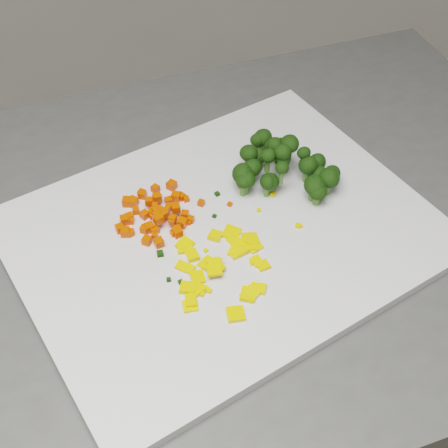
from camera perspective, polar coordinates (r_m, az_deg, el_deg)
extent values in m
cube|color=#4B4B48|center=(1.16, -0.20, -15.25)|extent=(1.05, 0.81, 0.90)
cube|color=silver|center=(0.77, 0.00, -0.84)|extent=(0.60, 0.54, 0.01)
cube|color=#E73602|center=(0.77, -3.06, 0.42)|extent=(0.01, 0.01, 0.01)
cube|color=#E73602|center=(0.80, -6.60, 1.95)|extent=(0.01, 0.01, 0.01)
cube|color=#E73602|center=(0.77, -6.82, -0.32)|extent=(0.01, 0.01, 0.01)
cube|color=#E73602|center=(0.76, -6.35, -1.07)|extent=(0.01, 0.01, 0.01)
cube|color=#E73602|center=(0.77, -4.72, 0.47)|extent=(0.01, 0.01, 0.01)
cube|color=#E73602|center=(0.79, -6.56, 1.06)|extent=(0.01, 0.01, 0.01)
cube|color=#E73602|center=(0.78, -6.34, 1.66)|extent=(0.01, 0.01, 0.01)
cube|color=#E73602|center=(0.78, -6.33, 1.32)|extent=(0.01, 0.01, 0.01)
cube|color=#E73602|center=(0.78, -5.53, 1.14)|extent=(0.01, 0.01, 0.01)
cube|color=#E73602|center=(0.80, -3.90, 2.52)|extent=(0.01, 0.01, 0.01)
cube|color=#E73602|center=(0.79, -2.11, 1.94)|extent=(0.01, 0.01, 0.01)
cube|color=#E73602|center=(0.78, -7.28, 0.84)|extent=(0.01, 0.01, 0.01)
cube|color=#E73602|center=(0.78, -9.08, 0.36)|extent=(0.01, 0.01, 0.01)
cube|color=#E73602|center=(0.80, -4.42, 2.51)|extent=(0.01, 0.01, 0.01)
cube|color=#E73602|center=(0.76, -4.62, -0.80)|extent=(0.01, 0.01, 0.01)
cube|color=#E73602|center=(0.76, -6.34, -0.58)|extent=(0.01, 0.01, 0.01)
cube|color=#E73602|center=(0.78, -5.22, 1.33)|extent=(0.01, 0.01, 0.01)
cube|color=#E73602|center=(0.78, -3.57, 0.86)|extent=(0.01, 0.01, 0.01)
cube|color=#E73602|center=(0.81, -6.04, 2.57)|extent=(0.01, 0.01, 0.01)
cube|color=#E73602|center=(0.77, -5.65, 0.81)|extent=(0.01, 0.01, 0.01)
cube|color=#E73602|center=(0.77, -6.20, 0.65)|extent=(0.01, 0.01, 0.01)
cube|color=#E73602|center=(0.75, -7.06, -1.51)|extent=(0.01, 0.01, 0.01)
cube|color=#E73602|center=(0.81, -6.07, 2.41)|extent=(0.01, 0.01, 0.01)
cube|color=#E73602|center=(0.80, -5.10, 2.14)|extent=(0.01, 0.01, 0.01)
cube|color=#E73602|center=(0.77, -8.55, -0.83)|extent=(0.01, 0.01, 0.01)
cube|color=#E73602|center=(0.77, -5.40, 1.07)|extent=(0.01, 0.01, 0.01)
cube|color=#E73602|center=(0.80, -8.85, 2.03)|extent=(0.01, 0.01, 0.01)
cube|color=#E73602|center=(0.80, -8.31, 1.92)|extent=(0.01, 0.01, 0.01)
cube|color=#E73602|center=(0.79, -6.11, 2.43)|extent=(0.01, 0.01, 0.01)
cube|color=#E73602|center=(0.76, -4.29, -0.56)|extent=(0.01, 0.01, 0.01)
cube|color=#E73602|center=(0.79, -5.04, 1.56)|extent=(0.01, 0.01, 0.01)
cube|color=#E73602|center=(0.77, -8.51, -0.75)|extent=(0.01, 0.01, 0.01)
cube|color=#E73602|center=(0.78, -8.52, 0.32)|extent=(0.01, 0.01, 0.01)
cube|color=#E73602|center=(0.82, -6.35, 3.27)|extent=(0.01, 0.01, 0.01)
cube|color=#E73602|center=(0.77, -7.30, -0.46)|extent=(0.01, 0.01, 0.01)
cube|color=#E73602|center=(0.75, -5.97, -1.70)|extent=(0.01, 0.01, 0.01)
cube|color=#E73602|center=(0.81, -6.26, 2.56)|extent=(0.01, 0.01, 0.01)
cube|color=#E73602|center=(0.80, -8.30, 2.05)|extent=(0.01, 0.01, 0.01)
cube|color=#E73602|center=(0.77, -9.50, -0.40)|extent=(0.01, 0.01, 0.01)
cube|color=#E73602|center=(0.76, -6.03, 0.45)|extent=(0.01, 0.01, 0.01)
cube|color=#E73602|center=(0.76, -4.27, -0.80)|extent=(0.01, 0.01, 0.01)
cube|color=#E73602|center=(0.78, -6.55, 0.77)|extent=(0.01, 0.01, 0.01)
cube|color=#E73602|center=(0.78, -6.02, 0.91)|extent=(0.01, 0.01, 0.01)
cube|color=#E73602|center=(0.80, -3.47, 2.30)|extent=(0.01, 0.01, 0.01)
cube|color=#E73602|center=(0.81, -7.48, 2.68)|extent=(0.01, 0.01, 0.01)
cube|color=#E73602|center=(0.78, -8.65, 0.62)|extent=(0.01, 0.01, 0.01)
cube|color=#E73602|center=(0.81, -7.54, 2.84)|extent=(0.01, 0.01, 0.01)
cube|color=#E73602|center=(0.76, -4.76, 0.22)|extent=(0.01, 0.01, 0.01)
cube|color=#E73602|center=(0.79, -6.91, 2.07)|extent=(0.01, 0.01, 0.01)
cube|color=#E73602|center=(0.77, -3.85, 0.11)|extent=(0.01, 0.01, 0.01)
cube|color=#E73602|center=(0.78, -4.43, 1.45)|extent=(0.01, 0.01, 0.01)
cube|color=#E73602|center=(0.78, -5.88, 1.20)|extent=(0.01, 0.01, 0.01)
cube|color=#E73602|center=(0.77, -9.02, -0.73)|extent=(0.01, 0.01, 0.01)
cube|color=#E73602|center=(0.77, -6.17, 0.89)|extent=(0.01, 0.01, 0.01)
cube|color=#E73602|center=(0.79, -7.24, 0.88)|extent=(0.01, 0.01, 0.01)
cube|color=#E73602|center=(0.82, -4.81, 3.55)|extent=(0.02, 0.02, 0.01)
cube|color=#E73602|center=(0.79, -8.06, 1.22)|extent=(0.01, 0.01, 0.01)
cube|color=#E73602|center=(0.82, -6.30, 3.24)|extent=(0.01, 0.01, 0.01)
cube|color=yellow|center=(0.76, 2.32, -1.28)|extent=(0.02, 0.02, 0.01)
cube|color=yellow|center=(0.72, -0.70, -3.79)|extent=(0.02, 0.02, 0.00)
cube|color=yellow|center=(0.75, 1.06, -1.62)|extent=(0.02, 0.02, 0.01)
cube|color=yellow|center=(0.70, 2.40, -6.42)|extent=(0.02, 0.02, 0.01)
cube|color=yellow|center=(0.76, -0.80, -1.05)|extent=(0.02, 0.02, 0.01)
cube|color=yellow|center=(0.71, -2.32, -5.95)|extent=(0.02, 0.02, 0.01)
cube|color=yellow|center=(0.75, -3.60, -2.19)|extent=(0.02, 0.02, 0.01)
cube|color=yellow|center=(0.75, 2.82, -2.10)|extent=(0.02, 0.02, 0.01)
cube|color=yellow|center=(0.73, 3.01, -3.41)|extent=(0.02, 0.02, 0.01)
cube|color=yellow|center=(0.74, 0.93, -2.58)|extent=(0.02, 0.02, 0.01)
cube|color=yellow|center=(0.71, 3.14, -5.89)|extent=(0.02, 0.02, 0.01)
cube|color=yellow|center=(0.75, -3.45, -1.74)|extent=(0.02, 0.02, 0.01)
cube|color=yellow|center=(0.72, -2.44, -4.89)|extent=(0.02, 0.02, 0.01)
cube|color=yellow|center=(0.75, 2.27, -2.01)|extent=(0.02, 0.02, 0.01)
cube|color=yellow|center=(0.76, 0.69, -0.80)|extent=(0.03, 0.03, 0.01)
cube|color=yellow|center=(0.71, -2.43, -6.05)|extent=(0.02, 0.02, 0.01)
cube|color=yellow|center=(0.71, -3.30, -5.84)|extent=(0.02, 0.02, 0.01)
cube|color=yellow|center=(0.69, -3.11, -7.50)|extent=(0.02, 0.02, 0.01)
cube|color=yellow|center=(0.73, 3.60, -3.78)|extent=(0.02, 0.02, 0.00)
cube|color=yellow|center=(0.69, 1.07, -8.23)|extent=(0.02, 0.02, 0.01)
cube|color=yellow|center=(0.72, -0.86, -3.76)|extent=(0.02, 0.02, 0.01)
cube|color=yellow|center=(0.75, -3.60, -1.88)|extent=(0.02, 0.02, 0.01)
cube|color=yellow|center=(0.72, -0.68, -3.78)|extent=(0.02, 0.02, 0.01)
cube|color=yellow|center=(0.72, -0.89, -4.23)|extent=(0.02, 0.02, 0.01)
cube|color=yellow|center=(0.73, -1.47, -3.64)|extent=(0.03, 0.03, 0.01)
cube|color=yellow|center=(0.74, -2.92, -2.88)|extent=(0.02, 0.02, 0.01)
cube|color=yellow|center=(0.70, 2.22, -6.44)|extent=(0.02, 0.02, 0.01)
cube|color=yellow|center=(0.70, -3.05, -7.02)|extent=(0.01, 0.02, 0.01)
cube|color=yellow|center=(0.74, 1.36, -2.59)|extent=(0.03, 0.02, 0.01)
cube|color=yellow|center=(0.73, -3.57, -3.98)|extent=(0.02, 0.02, 0.01)
cube|color=yellow|center=(0.75, 2.58, -1.52)|extent=(0.02, 0.02, 0.01)
cube|color=black|center=(0.72, -5.08, -5.09)|extent=(0.01, 0.01, 0.00)
cube|color=yellow|center=(0.77, 6.99, -0.18)|extent=(0.01, 0.01, 0.00)
cube|color=black|center=(0.81, -0.63, 2.77)|extent=(0.01, 0.01, 0.00)
cube|color=yellow|center=(0.79, 3.19, 1.28)|extent=(0.01, 0.01, 0.00)
cube|color=yellow|center=(0.82, 1.82, 3.81)|extent=(0.01, 0.01, 0.00)
cube|color=black|center=(0.71, -3.98, -5.31)|extent=(0.01, 0.01, 0.00)
cube|color=#E73602|center=(0.76, -4.14, -1.03)|extent=(0.01, 0.01, 0.00)
cube|color=black|center=(0.74, -5.86, -2.71)|extent=(0.01, 0.01, 0.01)
cube|color=yellow|center=(0.71, -1.37, -6.12)|extent=(0.01, 0.01, 0.00)
cube|color=yellow|center=(0.81, 4.52, 2.74)|extent=(0.01, 0.01, 0.00)
cube|color=yellow|center=(0.74, -1.67, -2.43)|extent=(0.01, 0.01, 0.00)
cube|color=yellow|center=(0.77, 6.78, -0.15)|extent=(0.01, 0.01, 0.00)
cube|color=#E73602|center=(0.77, -3.24, 0.21)|extent=(0.01, 0.01, 0.01)
cube|color=#E73602|center=(0.79, 0.54, 1.82)|extent=(0.01, 0.01, 0.00)
cube|color=black|center=(0.78, -0.88, 0.73)|extent=(0.01, 0.01, 0.00)
cube|color=yellow|center=(0.73, 2.59, -3.57)|extent=(0.01, 0.01, 0.00)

